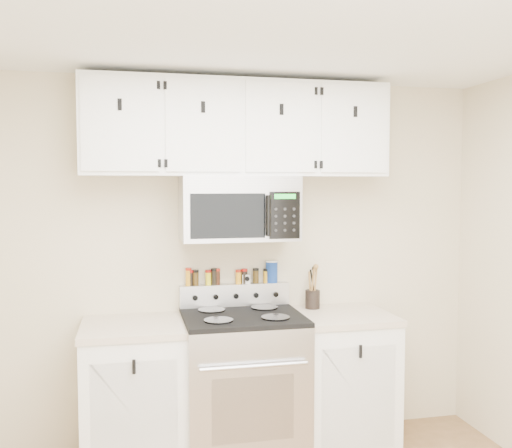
# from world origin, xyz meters

# --- Properties ---
(back_wall) EXTENTS (3.50, 0.01, 2.50)m
(back_wall) POSITION_xyz_m (0.00, 1.75, 1.25)
(back_wall) COLOR beige
(back_wall) RESTS_ON floor
(range) EXTENTS (0.76, 0.65, 1.10)m
(range) POSITION_xyz_m (0.00, 1.43, 0.49)
(range) COLOR #B7B7BA
(range) RESTS_ON floor
(base_cabinet_left) EXTENTS (0.64, 0.62, 0.92)m
(base_cabinet_left) POSITION_xyz_m (-0.69, 1.45, 0.46)
(base_cabinet_left) COLOR white
(base_cabinet_left) RESTS_ON floor
(base_cabinet_right) EXTENTS (0.64, 0.62, 0.92)m
(base_cabinet_right) POSITION_xyz_m (0.69, 1.45, 0.46)
(base_cabinet_right) COLOR white
(base_cabinet_right) RESTS_ON floor
(microwave) EXTENTS (0.76, 0.44, 0.42)m
(microwave) POSITION_xyz_m (0.00, 1.55, 1.63)
(microwave) COLOR #9E9EA3
(microwave) RESTS_ON back_wall
(upper_cabinets) EXTENTS (2.00, 0.35, 0.62)m
(upper_cabinets) POSITION_xyz_m (-0.00, 1.58, 2.15)
(upper_cabinets) COLOR white
(upper_cabinets) RESTS_ON back_wall
(utensil_crock) EXTENTS (0.10, 0.10, 0.30)m
(utensil_crock) POSITION_xyz_m (0.54, 1.63, 0.99)
(utensil_crock) COLOR black
(utensil_crock) RESTS_ON base_cabinet_right
(kitchen_timer) EXTENTS (0.07, 0.06, 0.06)m
(kitchen_timer) POSITION_xyz_m (0.08, 1.71, 1.13)
(kitchen_timer) COLOR silver
(kitchen_timer) RESTS_ON range
(salt_canister) EXTENTS (0.09, 0.09, 0.16)m
(salt_canister) POSITION_xyz_m (0.26, 1.71, 1.18)
(salt_canister) COLOR navy
(salt_canister) RESTS_ON range
(spice_jar_0) EXTENTS (0.04, 0.04, 0.12)m
(spice_jar_0) POSITION_xyz_m (-0.32, 1.71, 1.16)
(spice_jar_0) COLOR orange
(spice_jar_0) RESTS_ON range
(spice_jar_1) EXTENTS (0.04, 0.04, 0.11)m
(spice_jar_1) POSITION_xyz_m (-0.30, 1.71, 1.15)
(spice_jar_1) COLOR black
(spice_jar_1) RESTS_ON range
(spice_jar_2) EXTENTS (0.04, 0.04, 0.11)m
(spice_jar_2) POSITION_xyz_m (-0.27, 1.71, 1.15)
(spice_jar_2) COLOR #443010
(spice_jar_2) RESTS_ON range
(spice_jar_3) EXTENTS (0.04, 0.04, 0.10)m
(spice_jar_3) POSITION_xyz_m (-0.18, 1.71, 1.15)
(spice_jar_3) COLOR yellow
(spice_jar_3) RESTS_ON range
(spice_jar_4) EXTENTS (0.04, 0.04, 0.11)m
(spice_jar_4) POSITION_xyz_m (-0.14, 1.71, 1.16)
(spice_jar_4) COLOR black
(spice_jar_4) RESTS_ON range
(spice_jar_5) EXTENTS (0.04, 0.04, 0.11)m
(spice_jar_5) POSITION_xyz_m (-0.12, 1.71, 1.16)
(spice_jar_5) COLOR #381A0D
(spice_jar_5) RESTS_ON range
(spice_jar_6) EXTENTS (0.04, 0.04, 0.10)m
(spice_jar_6) POSITION_xyz_m (0.03, 1.71, 1.15)
(spice_jar_6) COLOR #F2A41C
(spice_jar_6) RESTS_ON range
(spice_jar_7) EXTENTS (0.04, 0.04, 0.10)m
(spice_jar_7) POSITION_xyz_m (0.07, 1.71, 1.15)
(spice_jar_7) COLOR black
(spice_jar_7) RESTS_ON range
(spice_jar_8) EXTENTS (0.04, 0.04, 0.10)m
(spice_jar_8) POSITION_xyz_m (0.15, 1.71, 1.15)
(spice_jar_8) COLOR #3E2D0F
(spice_jar_8) RESTS_ON range
(spice_jar_9) EXTENTS (0.04, 0.04, 0.10)m
(spice_jar_9) POSITION_xyz_m (0.22, 1.71, 1.15)
(spice_jar_9) COLOR gold
(spice_jar_9) RESTS_ON range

